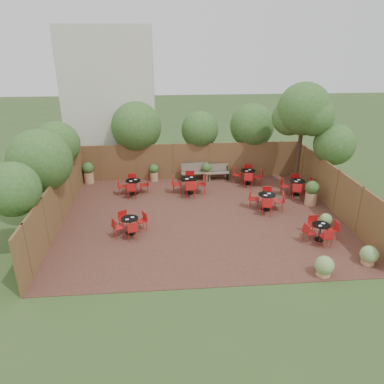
{
  "coord_description": "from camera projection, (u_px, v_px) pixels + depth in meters",
  "views": [
    {
      "loc": [
        -1.66,
        -14.27,
        7.14
      ],
      "look_at": [
        -0.38,
        0.5,
        1.0
      ],
      "focal_mm": 33.98,
      "sensor_mm": 36.0,
      "label": 1
    }
  ],
  "objects": [
    {
      "name": "courtyard_tree",
      "position": [
        303.0,
        113.0,
        17.52
      ],
      "size": [
        2.72,
        2.62,
        5.41
      ],
      "rotation": [
        0.0,
        0.0,
        -0.09
      ],
      "color": "black",
      "rests_on": "courtyard_paving"
    },
    {
      "name": "fence_back",
      "position": [
        192.0,
        161.0,
        20.22
      ],
      "size": [
        12.0,
        0.08,
        2.0
      ],
      "primitive_type": "cube",
      "color": "brown",
      "rests_on": "ground"
    },
    {
      "name": "fence_right",
      "position": [
        336.0,
        192.0,
        16.1
      ],
      "size": [
        0.08,
        10.0,
        2.0
      ],
      "primitive_type": "cube",
      "color": "brown",
      "rests_on": "ground"
    },
    {
      "name": "low_shrubs",
      "position": [
        341.0,
        250.0,
        12.84
      ],
      "size": [
        2.45,
        3.88,
        0.68
      ],
      "color": "tan",
      "rests_on": "courtyard_paving"
    },
    {
      "name": "park_bench_left",
      "position": [
        195.0,
        172.0,
        20.08
      ],
      "size": [
        1.57,
        0.67,
        0.94
      ],
      "rotation": [
        0.0,
        0.0,
        0.12
      ],
      "color": "brown",
      "rests_on": "courtyard_paving"
    },
    {
      "name": "park_bench_right",
      "position": [
        216.0,
        172.0,
        20.18
      ],
      "size": [
        1.42,
        0.53,
        0.87
      ],
      "rotation": [
        0.0,
        0.0,
        0.06
      ],
      "color": "brown",
      "rests_on": "courtyard_paving"
    },
    {
      "name": "ground",
      "position": [
        202.0,
        217.0,
        16.0
      ],
      "size": [
        80.0,
        80.0,
        0.0
      ],
      "primitive_type": "plane",
      "color": "#354F23",
      "rests_on": "ground"
    },
    {
      "name": "courtyard_paving",
      "position": [
        202.0,
        217.0,
        16.0
      ],
      "size": [
        12.0,
        10.0,
        0.02
      ],
      "primitive_type": "cube",
      "color": "#3C1C18",
      "rests_on": "ground"
    },
    {
      "name": "overhang_foliage",
      "position": [
        155.0,
        139.0,
        17.89
      ],
      "size": [
        15.35,
        10.51,
        2.74
      ],
      "color": "#2C541B",
      "rests_on": "ground"
    },
    {
      "name": "bistro_tables",
      "position": [
        225.0,
        193.0,
        17.31
      ],
      "size": [
        9.68,
        7.7,
        0.94
      ],
      "color": "black",
      "rests_on": "courtyard_paving"
    },
    {
      "name": "fence_left",
      "position": [
        59.0,
        201.0,
        15.14
      ],
      "size": [
        0.08,
        10.0,
        2.0
      ],
      "primitive_type": "cube",
      "color": "brown",
      "rests_on": "ground"
    },
    {
      "name": "planters",
      "position": [
        190.0,
        178.0,
        18.87
      ],
      "size": [
        11.55,
        4.5,
        1.18
      ],
      "color": "tan",
      "rests_on": "courtyard_paving"
    },
    {
      "name": "neighbour_building",
      "position": [
        112.0,
        99.0,
        21.47
      ],
      "size": [
        5.0,
        4.0,
        8.0
      ],
      "primitive_type": "cube",
      "color": "beige",
      "rests_on": "ground"
    }
  ]
}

